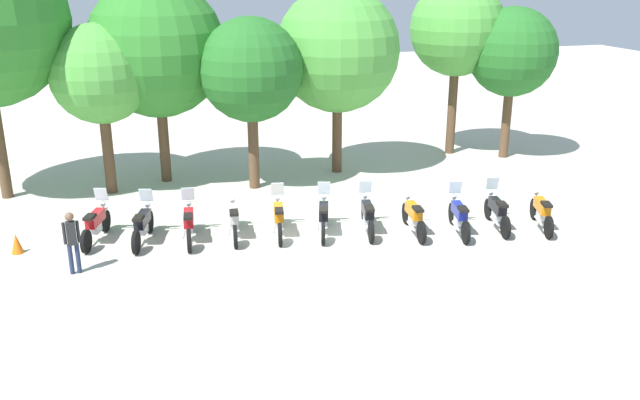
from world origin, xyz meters
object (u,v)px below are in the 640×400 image
(motorcycle_1, at_px, (143,225))
(motorcycle_10, at_px, (542,212))
(motorcycle_6, at_px, (367,215))
(tree_4, at_px, (338,50))
(tree_1, at_px, (100,74))
(motorcycle_5, at_px, (324,216))
(motorcycle_9, at_px, (497,211))
(motorcycle_8, at_px, (459,216))
(tree_6, at_px, (512,52))
(traffic_cone, at_px, (17,243))
(motorcycle_4, at_px, (279,217))
(tree_2, at_px, (157,49))
(motorcycle_2, at_px, (189,223))
(motorcycle_3, at_px, (234,220))
(tree_5, at_px, (457,29))
(motorcycle_7, at_px, (413,216))
(tree_3, at_px, (251,70))
(motorcycle_0, at_px, (96,224))
(person_0, at_px, (72,238))

(motorcycle_1, relative_size, motorcycle_10, 1.01)
(motorcycle_6, relative_size, tree_4, 0.32)
(tree_1, bearing_deg, tree_4, 1.66)
(motorcycle_5, height_order, tree_4, tree_4)
(tree_1, bearing_deg, motorcycle_9, -31.31)
(motorcycle_8, relative_size, tree_6, 0.37)
(motorcycle_5, bearing_deg, traffic_cone, 100.88)
(motorcycle_4, xyz_separation_m, tree_2, (-2.70, 6.16, 4.13))
(motorcycle_2, bearing_deg, tree_6, -61.03)
(motorcycle_3, bearing_deg, tree_2, 20.67)
(tree_5, bearing_deg, motorcycle_10, -98.53)
(motorcycle_7, height_order, motorcycle_8, motorcycle_8)
(motorcycle_3, xyz_separation_m, motorcycle_9, (7.48, -1.45, 0.01))
(tree_3, bearing_deg, traffic_cone, -151.72)
(tree_3, bearing_deg, tree_5, 15.14)
(motorcycle_0, height_order, person_0, person_0)
(tree_2, distance_m, tree_3, 3.37)
(tree_4, xyz_separation_m, tree_6, (7.06, 0.10, -0.32))
(motorcycle_10, bearing_deg, motorcycle_4, 95.84)
(motorcycle_2, relative_size, tree_1, 0.39)
(motorcycle_7, height_order, tree_1, tree_1)
(motorcycle_3, height_order, tree_6, tree_6)
(tree_4, bearing_deg, tree_5, 13.52)
(motorcycle_9, height_order, traffic_cone, motorcycle_9)
(motorcycle_1, xyz_separation_m, tree_1, (-0.85, 4.83, 3.46))
(tree_2, distance_m, tree_5, 11.47)
(motorcycle_6, xyz_separation_m, tree_2, (-5.20, 6.67, 4.13))
(tree_1, bearing_deg, traffic_cone, -117.35)
(motorcycle_0, distance_m, motorcycle_3, 3.80)
(motorcycle_6, relative_size, tree_2, 0.31)
(motorcycle_1, xyz_separation_m, motorcycle_5, (4.98, -0.77, 0.00))
(motorcycle_6, distance_m, person_0, 7.98)
(person_0, height_order, tree_3, tree_3)
(tree_4, relative_size, tree_5, 0.98)
(motorcycle_8, xyz_separation_m, tree_4, (-1.50, 6.85, 3.94))
(motorcycle_4, bearing_deg, motorcycle_9, -90.87)
(motorcycle_3, distance_m, motorcycle_5, 2.54)
(motorcycle_7, distance_m, motorcycle_8, 1.30)
(motorcycle_3, height_order, motorcycle_7, same)
(motorcycle_3, bearing_deg, tree_4, -34.49)
(motorcycle_2, bearing_deg, tree_3, -25.62)
(motorcycle_10, distance_m, tree_5, 9.63)
(motorcycle_8, height_order, traffic_cone, motorcycle_8)
(motorcycle_0, xyz_separation_m, tree_2, (2.27, 5.23, 4.13))
(motorcycle_0, distance_m, person_0, 2.15)
(motorcycle_9, height_order, tree_1, tree_1)
(motorcycle_10, height_order, tree_1, tree_1)
(motorcycle_3, distance_m, tree_2, 7.40)
(tree_6, bearing_deg, tree_5, 147.09)
(motorcycle_8, height_order, motorcycle_10, motorcycle_8)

